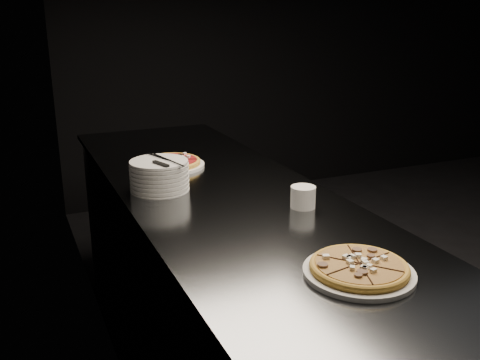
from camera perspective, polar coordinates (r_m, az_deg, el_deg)
name	(u,v)px	position (r m, az deg, el deg)	size (l,w,h in m)	color
wall_left	(116,64)	(1.80, -13.08, 11.91)	(0.02, 5.00, 2.80)	black
wall_back	(336,31)	(5.12, 10.25, 15.39)	(5.00, 0.02, 2.80)	black
counter	(225,300)	(2.19, -1.59, -12.69)	(0.74, 2.44, 0.92)	slate
pizza_mushroom	(359,269)	(1.41, 12.58, -9.22)	(0.29, 0.29, 0.03)	white
pizza_tomato	(171,163)	(2.33, -7.38, 1.83)	(0.33, 0.33, 0.03)	white
plate_stack	(159,175)	(2.02, -8.59, 0.49)	(0.22, 0.22, 0.11)	white
cutlery	(162,161)	(1.99, -8.30, 2.04)	(0.07, 0.23, 0.01)	silver
ramekin	(303,196)	(1.84, 6.74, -1.75)	(0.09, 0.09, 0.07)	silver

